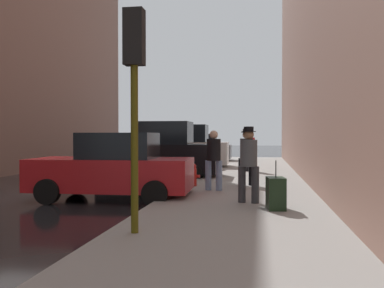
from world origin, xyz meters
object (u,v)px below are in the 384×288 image
at_px(parked_white_van, 184,149).
at_px(pedestrian_with_beanie, 249,161).
at_px(traffic_light, 134,71).
at_px(parked_red_hatchback, 113,168).
at_px(pedestrian_with_fedora, 246,154).
at_px(parked_black_suv, 160,153).
at_px(rolling_suitcase, 276,193).
at_px(parked_gray_coupe, 198,149).
at_px(pedestrian_in_jeans, 214,157).
at_px(fire_hydrant, 193,175).
at_px(pedestrian_in_red_jacket, 250,149).

xyz_separation_m(parked_white_van, pedestrian_with_beanie, (3.59, -11.41, 0.10)).
bearing_deg(traffic_light, parked_red_hatchback, 113.72).
distance_m(parked_white_van, pedestrian_with_fedora, 8.66).
xyz_separation_m(parked_black_suv, rolling_suitcase, (4.18, -7.06, -0.54)).
height_order(parked_white_van, pedestrian_with_fedora, parked_white_van).
height_order(parked_black_suv, pedestrian_with_beanie, parked_black_suv).
height_order(parked_red_hatchback, parked_gray_coupe, same).
xyz_separation_m(pedestrian_with_beanie, pedestrian_in_jeans, (-1.05, 2.11, -0.03)).
relative_size(pedestrian_with_beanie, pedestrian_with_fedora, 1.00).
bearing_deg(parked_black_suv, pedestrian_with_fedora, -39.39).
bearing_deg(fire_hydrant, pedestrian_in_jeans, -51.04).
distance_m(parked_black_suv, pedestrian_with_fedora, 4.44).
distance_m(traffic_light, rolling_suitcase, 4.15).
bearing_deg(rolling_suitcase, pedestrian_in_jeans, 119.51).
bearing_deg(parked_white_van, rolling_suitcase, -71.07).
distance_m(fire_hydrant, traffic_light, 6.78).
xyz_separation_m(parked_black_suv, fire_hydrant, (1.80, -3.25, -0.54)).
bearing_deg(pedestrian_with_beanie, rolling_suitcase, -52.92).
bearing_deg(parked_white_van, pedestrian_with_beanie, -72.55).
bearing_deg(pedestrian_with_beanie, pedestrian_with_fedora, 92.66).
bearing_deg(pedestrian_with_fedora, pedestrian_in_red_jacket, 90.01).
bearing_deg(traffic_light, rolling_suitcase, 47.91).
relative_size(parked_gray_coupe, pedestrian_in_red_jacket, 2.47).
bearing_deg(pedestrian_in_jeans, parked_black_suv, 121.42).
height_order(parked_white_van, pedestrian_with_beanie, parked_white_van).
xyz_separation_m(fire_hydrant, pedestrian_with_beanie, (1.78, -3.03, 0.64)).
xyz_separation_m(parked_gray_coupe, rolling_suitcase, (4.18, -17.40, -0.36)).
relative_size(parked_white_van, pedestrian_with_beanie, 2.60).
relative_size(fire_hydrant, rolling_suitcase, 0.68).
xyz_separation_m(parked_black_suv, pedestrian_in_jeans, (2.54, -4.16, 0.07)).
distance_m(traffic_light, pedestrian_in_red_jacket, 12.26).
distance_m(parked_black_suv, parked_white_van, 5.14).
distance_m(parked_red_hatchback, pedestrian_in_jeans, 2.85).
distance_m(parked_white_van, pedestrian_in_jeans, 9.64).
height_order(parked_white_van, pedestrian_in_jeans, parked_white_van).
bearing_deg(pedestrian_in_jeans, fire_hydrant, 128.96).
bearing_deg(parked_black_suv, parked_white_van, 90.00).
bearing_deg(rolling_suitcase, pedestrian_with_beanie, 127.08).
height_order(parked_red_hatchback, pedestrian_in_red_jacket, pedestrian_in_red_jacket).
bearing_deg(rolling_suitcase, fire_hydrant, 121.97).
bearing_deg(parked_gray_coupe, parked_black_suv, -90.00).
bearing_deg(fire_hydrant, rolling_suitcase, -58.03).
distance_m(parked_black_suv, pedestrian_in_jeans, 4.88).
relative_size(pedestrian_in_jeans, rolling_suitcase, 1.64).
bearing_deg(pedestrian_with_beanie, traffic_light, -117.24).
bearing_deg(parked_red_hatchback, fire_hydrant, 50.37).
height_order(parked_gray_coupe, traffic_light, traffic_light).
xyz_separation_m(traffic_light, rolling_suitcase, (2.33, 2.58, -2.27)).
height_order(parked_red_hatchback, parked_white_van, parked_white_van).
xyz_separation_m(pedestrian_with_beanie, rolling_suitcase, (0.60, -0.79, -0.65)).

